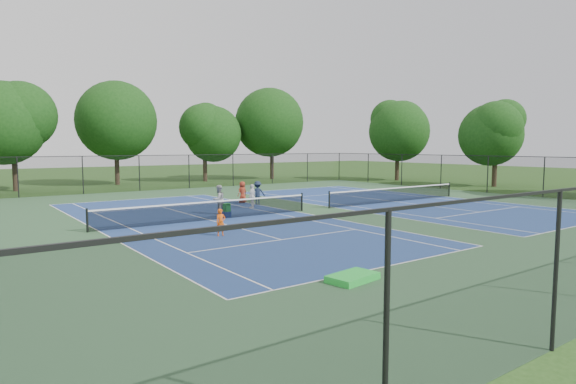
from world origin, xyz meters
TOP-DOWN VIEW (x-y plane):
  - ground at (0.00, 0.00)m, footprint 140.00×140.00m
  - court_pad at (0.00, 0.00)m, footprint 36.00×36.00m
  - tennis_court_left at (-7.00, 0.00)m, footprint 12.00×23.83m
  - tennis_court_right at (7.00, 0.00)m, footprint 12.00×23.83m
  - perimeter_fence at (0.00, 0.00)m, footprint 36.08×36.08m
  - tree_back_a at (-13.00, 24.00)m, footprint 6.80×6.80m
  - tree_back_b at (-4.00, 26.00)m, footprint 7.60×7.60m
  - tree_back_c at (5.00, 25.00)m, footprint 6.00×6.00m
  - tree_back_d at (13.00, 24.00)m, footprint 7.80×7.80m
  - tree_side_e at (23.00, 14.00)m, footprint 6.60×6.60m
  - tree_side_f at (24.00, 3.00)m, footprint 5.80×5.80m
  - child_player at (-8.58, -4.17)m, footprint 0.45×0.32m
  - instructor at (-5.63, 1.63)m, footprint 0.92×0.79m
  - bystander_a at (-2.71, 2.82)m, footprint 0.91×0.81m
  - bystander_b at (-1.45, 4.20)m, footprint 1.14×1.00m
  - bystander_c at (-1.79, 5.56)m, footprint 0.78×0.59m
  - ball_crate at (-5.80, 0.40)m, footprint 0.46×0.37m
  - ball_hopper at (-5.80, 0.40)m, footprint 0.41×0.36m
  - green_tarp at (-8.79, -12.44)m, footprint 1.58×1.09m

SIDE VIEW (x-z plane):
  - ground at x=0.00m, z-range 0.00..0.00m
  - court_pad at x=0.00m, z-range 0.00..0.01m
  - tennis_court_left at x=-7.00m, z-range -0.44..0.63m
  - tennis_court_right at x=7.00m, z-range -0.44..0.63m
  - green_tarp at x=-8.79m, z-range 0.01..0.20m
  - ball_crate at x=-5.80m, z-range 0.00..0.32m
  - ball_hopper at x=-5.80m, z-range 0.32..0.76m
  - child_player at x=-8.58m, z-range 0.00..1.16m
  - bystander_c at x=-1.79m, z-range 0.00..1.44m
  - bystander_a at x=-2.71m, z-range 0.00..1.48m
  - bystander_b at x=-1.45m, z-range 0.00..1.53m
  - instructor at x=-5.63m, z-range 0.00..1.65m
  - perimeter_fence at x=0.00m, z-range 0.09..3.11m
  - tree_side_f at x=24.00m, z-range 1.19..9.31m
  - tree_back_c at x=5.00m, z-range 1.28..9.68m
  - tree_side_e at x=23.00m, z-range 1.37..10.25m
  - tree_back_a at x=-13.00m, z-range 1.46..10.61m
  - tree_back_b at x=-4.00m, z-range 1.58..11.61m
  - tree_back_d at x=13.00m, z-range 1.64..12.01m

